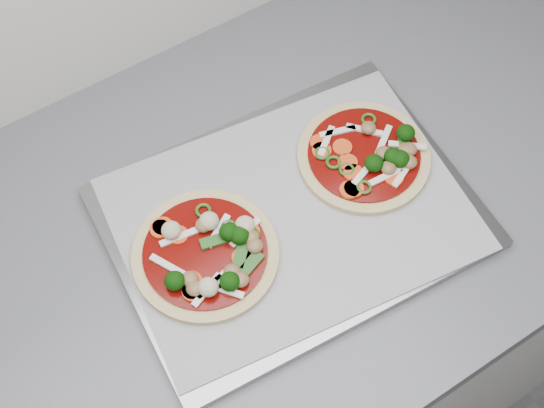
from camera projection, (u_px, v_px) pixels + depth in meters
base_cabinet at (229, 365)px, 1.33m from camera, size 3.60×0.60×0.86m
countertop at (211, 250)px, 0.94m from camera, size 3.60×0.60×0.04m
baking_tray at (291, 217)px, 0.93m from camera, size 0.46×0.35×0.01m
parchment at (291, 214)px, 0.93m from camera, size 0.45×0.35×0.00m
pizza_left at (209, 254)px, 0.89m from camera, size 0.23×0.23×0.03m
pizza_right at (368, 156)px, 0.96m from camera, size 0.18×0.18×0.03m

